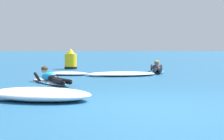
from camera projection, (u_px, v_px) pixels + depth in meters
ground_plane at (106, 69)px, 15.99m from camera, size 120.00×120.00×0.00m
surfer_near at (51, 79)px, 9.92m from camera, size 1.47×2.44×0.54m
surfer_far at (157, 69)px, 14.14m from camera, size 1.07×2.69×0.54m
whitewater_front at (121, 74)px, 12.43m from camera, size 2.65×1.29×0.15m
whitewater_mid_left at (40, 94)px, 6.79m from camera, size 2.45×1.73×0.26m
whitewater_mid_right at (68, 74)px, 12.70m from camera, size 1.71×1.13×0.13m
channel_marker_buoy at (71, 61)px, 16.10m from camera, size 0.61×0.61×1.00m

